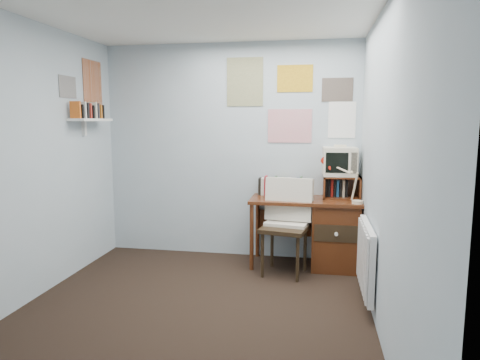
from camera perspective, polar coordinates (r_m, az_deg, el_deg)
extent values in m
plane|color=black|center=(3.72, -6.93, -17.85)|extent=(3.50, 3.50, 0.00)
cube|color=#AEBCC7|center=(5.06, -1.36, 3.83)|extent=(3.00, 0.02, 2.50)
cube|color=#AEBCC7|center=(4.07, -27.87, 1.89)|extent=(0.02, 3.50, 2.50)
cube|color=#AEBCC7|center=(3.25, 18.83, 1.08)|extent=(0.02, 3.50, 2.50)
cube|color=white|center=(3.46, -7.68, 22.70)|extent=(3.00, 3.50, 0.02)
cube|color=#4F2512|center=(4.75, 8.70, -2.70)|extent=(1.20, 0.55, 0.03)
cube|color=#4F2512|center=(4.84, 12.54, -7.22)|extent=(0.50, 0.50, 0.72)
cylinder|color=#4F2512|center=(4.66, 1.55, -7.64)|extent=(0.04, 0.04, 0.72)
cylinder|color=#4F2512|center=(5.11, 2.34, -6.24)|extent=(0.04, 0.04, 0.72)
cube|color=#4F2512|center=(5.08, 5.86, -5.70)|extent=(0.64, 0.02, 0.30)
cube|color=black|center=(4.52, 5.95, -6.48)|extent=(0.58, 0.56, 0.98)
cube|color=red|center=(4.56, 15.49, -0.45)|extent=(0.35, 0.32, 0.42)
cube|color=#4F2512|center=(4.85, 13.38, -0.91)|extent=(0.40, 0.30, 0.25)
cube|color=beige|center=(4.83, 13.14, 2.59)|extent=(0.37, 0.35, 0.34)
cube|color=#4F2512|center=(4.92, 5.99, -0.78)|extent=(0.60, 0.14, 0.22)
cube|color=white|center=(3.96, 16.50, -9.95)|extent=(0.09, 0.80, 0.60)
cube|color=white|center=(4.92, -19.30, 7.58)|extent=(0.20, 0.62, 0.24)
cube|color=white|center=(4.95, 6.70, 10.64)|extent=(1.20, 0.01, 0.90)
cube|color=white|center=(4.98, -20.47, 11.91)|extent=(0.01, 0.70, 0.60)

